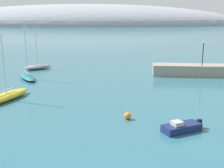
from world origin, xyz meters
The scene contains 8 objects.
breakwater_rocks centered at (23.15, 35.94, 1.00)m, with size 24.60×3.50×2.00m, color gray.
distant_ridge centered at (-9.29, 258.67, 0.00)m, with size 285.71×89.32×36.59m, color #999EA8.
sailboat_grey_near_shore centered at (-11.53, 44.26, 0.55)m, with size 5.94×4.99×8.64m.
sailboat_teal_outer_mooring centered at (-11.47, 35.02, 0.47)m, with size 4.81×7.06×9.33m.
sailboat_yellow_end_of_line centered at (-11.38, 22.27, 0.56)m, with size 5.40×8.48×8.74m.
motorboat_navy_foreground centered at (8.89, 10.70, 0.42)m, with size 4.40×2.93×1.14m.
mooring_buoy_orange centered at (3.95, 14.32, 0.38)m, with size 0.77×0.77×0.77m, color orange.
harbor_lamp_post centered at (19.54, 35.84, 4.69)m, with size 0.36×0.36×4.37m.
Camera 1 is at (0.78, -16.21, 11.40)m, focal length 47.77 mm.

